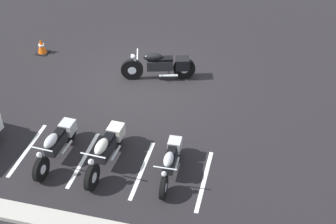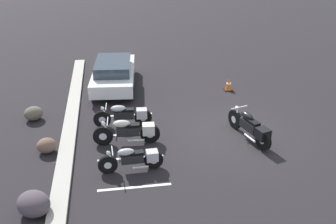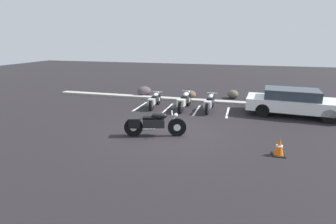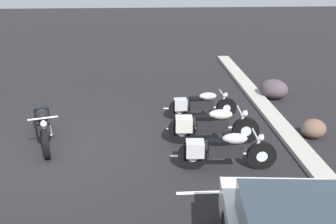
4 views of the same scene
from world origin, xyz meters
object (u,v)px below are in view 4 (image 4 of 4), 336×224
motorcycle_black_featured (43,123)px  landscape_rock_1 (314,129)px  parked_bike_2 (222,150)px  landscape_rock_2 (274,89)px  parked_bike_1 (209,125)px  parked_bike_0 (199,105)px

motorcycle_black_featured → landscape_rock_1: 6.83m
motorcycle_black_featured → parked_bike_2: bearing=52.2°
landscape_rock_1 → landscape_rock_2: 3.07m
parked_bike_1 → landscape_rock_1: bearing=6.5°
motorcycle_black_featured → parked_bike_0: (-1.26, 4.08, -0.08)m
parked_bike_2 → landscape_rock_1: bearing=32.2°
parked_bike_0 → landscape_rock_2: size_ratio=2.14×
motorcycle_black_featured → landscape_rock_2: (-2.85, 6.77, -0.18)m
parked_bike_1 → landscape_rock_2: (-3.23, 2.67, -0.15)m
parked_bike_0 → parked_bike_2: 2.93m
motorcycle_black_featured → landscape_rock_1: motorcycle_black_featured is taller
landscape_rock_1 → motorcycle_black_featured: bearing=-91.9°
parked_bike_0 → landscape_rock_2: 3.12m
landscape_rock_2 → parked_bike_2: bearing=-29.9°
parked_bike_1 → landscape_rock_2: bearing=53.6°
motorcycle_black_featured → parked_bike_0: size_ratio=1.17×
parked_bike_1 → parked_bike_2: size_ratio=1.06×
motorcycle_black_featured → parked_bike_0: bearing=91.2°
parked_bike_0 → landscape_rock_1: bearing=-30.5°
parked_bike_2 → landscape_rock_1: parked_bike_2 is taller
landscape_rock_1 → landscape_rock_2: (-3.07, -0.05, 0.07)m
motorcycle_black_featured → landscape_rock_1: bearing=72.2°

